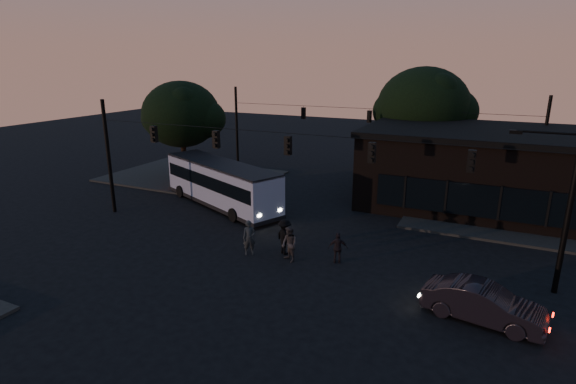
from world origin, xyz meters
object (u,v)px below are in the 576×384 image
at_px(pedestrian_a, 249,238).
at_px(pedestrian_c, 338,248).
at_px(bus, 221,182).
at_px(pedestrian_d, 285,237).
at_px(car, 483,303).
at_px(pedestrian_b, 289,244).
at_px(building, 479,168).

xyz_separation_m(pedestrian_a, pedestrian_c, (4.56, 0.95, -0.11)).
height_order(bus, pedestrian_d, bus).
distance_m(pedestrian_a, pedestrian_d, 1.86).
xyz_separation_m(car, pedestrian_b, (-9.15, 1.72, 0.17)).
bearing_deg(pedestrian_b, building, 94.25).
relative_size(pedestrian_c, pedestrian_d, 0.85).
bearing_deg(pedestrian_b, pedestrian_c, 54.02).
bearing_deg(pedestrian_a, car, -41.91).
bearing_deg(pedestrian_c, car, 139.52).
height_order(building, pedestrian_c, building).
bearing_deg(pedestrian_a, building, 20.28).
bearing_deg(bus, building, 50.00).
height_order(pedestrian_a, pedestrian_d, pedestrian_d).
distance_m(pedestrian_b, pedestrian_c, 2.45).
relative_size(bus, pedestrian_d, 5.76).
height_order(car, pedestrian_d, pedestrian_d).
relative_size(pedestrian_a, pedestrian_c, 1.14).
relative_size(building, car, 3.39).
relative_size(car, pedestrian_d, 2.37).
bearing_deg(pedestrian_d, pedestrian_c, -146.95).
height_order(building, pedestrian_a, building).
height_order(bus, pedestrian_a, bus).
xyz_separation_m(bus, pedestrian_a, (5.90, -6.37, -0.80)).
height_order(building, pedestrian_d, building).
bearing_deg(pedestrian_c, bus, -47.36).
bearing_deg(pedestrian_c, pedestrian_d, -17.84).
bearing_deg(pedestrian_b, car, 23.15).
bearing_deg(pedestrian_a, pedestrian_b, -31.16).
relative_size(bus, pedestrian_a, 5.94).
xyz_separation_m(building, pedestrian_b, (-7.95, -14.04, -1.79)).
bearing_deg(building, pedestrian_d, -122.77).
distance_m(pedestrian_c, pedestrian_d, 2.91).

